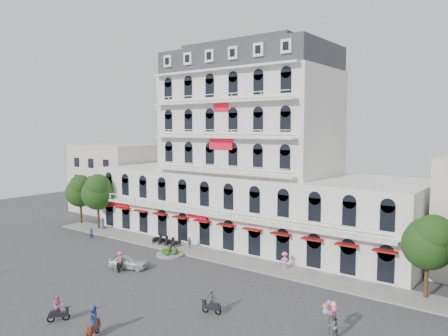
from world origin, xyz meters
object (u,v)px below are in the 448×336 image
at_px(balloon_vendor, 332,320).
at_px(parked_car, 129,262).
at_px(rider_east, 93,320).
at_px(rider_northeast, 212,302).
at_px(rider_southwest, 58,308).
at_px(rider_center, 120,260).

bearing_deg(balloon_vendor, parked_car, 176.29).
xyz_separation_m(rider_east, rider_northeast, (4.37, 8.12, -0.27)).
height_order(parked_car, rider_southwest, rider_southwest).
relative_size(parked_car, rider_center, 2.00).
relative_size(rider_center, balloon_vendor, 0.85).
distance_m(rider_northeast, rider_center, 14.55).
bearing_deg(rider_southwest, balloon_vendor, -26.85).
bearing_deg(rider_center, rider_east, 7.00).
height_order(rider_east, rider_center, rider_east).
bearing_deg(parked_car, balloon_vendor, -117.89).
xyz_separation_m(parked_car, rider_east, (9.78, -11.69, 0.48)).
distance_m(rider_southwest, rider_center, 12.22).
distance_m(rider_east, rider_center, 14.61).
bearing_deg(balloon_vendor, rider_center, 178.75).
bearing_deg(rider_east, rider_southwest, 66.27).
distance_m(rider_east, balloon_vendor, 17.05).
relative_size(rider_southwest, rider_east, 0.88).
relative_size(parked_car, rider_northeast, 2.13).
height_order(rider_east, balloon_vendor, balloon_vendor).
bearing_deg(parked_car, rider_east, -164.26).
xyz_separation_m(rider_center, balloon_vendor, (23.64, -0.52, 0.17)).
height_order(rider_southwest, rider_northeast, rider_southwest).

